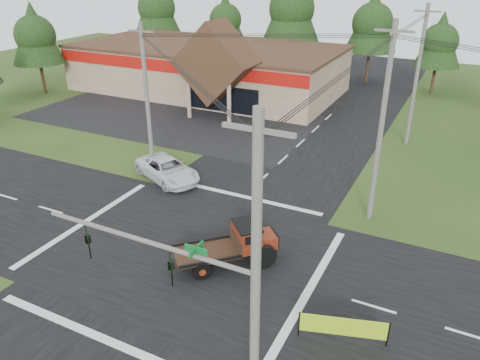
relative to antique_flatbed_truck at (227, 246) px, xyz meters
The scene contains 19 objects.
ground 2.77m from the antique_flatbed_truck, behind, with size 120.00×120.00×0.00m, color #243F16.
road_ns 2.77m from the antique_flatbed_truck, behind, with size 12.00×120.00×0.02m, color black.
road_ew 2.77m from the antique_flatbed_truck, behind, with size 120.00×12.00×0.02m, color black.
parking_apron 25.25m from the antique_flatbed_truck, 130.97° to the left, with size 28.00×14.00×0.02m, color black.
cvs_building 34.83m from the antique_flatbed_truck, 121.64° to the left, with size 30.40×18.20×9.19m.
traffic_signal_mast 8.79m from the antique_flatbed_truck, 66.27° to the right, with size 8.12×0.24×7.00m.
utility_pole_nr 10.03m from the antique_flatbed_truck, 56.36° to the right, with size 2.00×0.30×11.00m.
utility_pole_nw 13.94m from the antique_flatbed_truck, 142.64° to the left, with size 2.00×0.30×10.50m.
utility_pole_ne 10.84m from the antique_flatbed_truck, 55.86° to the left, with size 2.00×0.30×11.50m.
utility_pole_n 23.18m from the antique_flatbed_truck, 76.10° to the left, with size 2.00×0.30×11.20m.
tree_row_a 52.07m from the antique_flatbed_truck, 129.10° to the left, with size 6.72×6.72×12.12m.
tree_row_b 48.04m from the antique_flatbed_truck, 118.20° to the left, with size 5.60×5.60×10.10m.
tree_row_c 43.59m from the antique_flatbed_truck, 106.99° to the left, with size 7.28×7.28×13.13m.
tree_row_d 42.59m from the antique_flatbed_truck, 93.46° to the left, with size 6.16×6.16×11.11m.
tree_row_e 40.72m from the antique_flatbed_truck, 82.24° to the left, with size 5.04×5.04×9.09m.
tree_side_w 40.33m from the antique_flatbed_truck, 149.87° to the left, with size 5.60×5.60×10.10m.
antique_flatbed_truck is the anchor object (origin of this frame).
roadside_banner 7.23m from the antique_flatbed_truck, 21.40° to the right, with size 3.64×0.11×1.24m, color #9CD11B, non-canonical shape.
white_pickup 11.09m from the antique_flatbed_truck, 140.34° to the left, with size 2.55×5.54×1.54m, color silver.
Camera 1 is at (12.01, -17.53, 14.27)m, focal length 35.00 mm.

